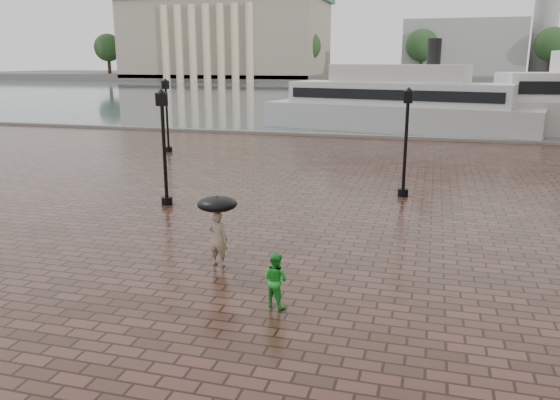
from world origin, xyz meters
The scene contains 11 objects.
ground centered at (0.00, 0.00, 0.00)m, with size 300.00×300.00×0.00m, color #372219.
harbour_water centered at (0.00, 92.00, 0.00)m, with size 240.00×240.00×0.00m, color #4C575C.
quay_edge centered at (0.00, 32.00, 0.00)m, with size 80.00×0.60×0.30m, color slate.
far_shore centered at (0.00, 160.00, 1.00)m, with size 300.00×60.00×2.00m, color #4C4C47.
museum centered at (-55.00, 144.61, 13.91)m, with size 57.00×32.50×26.00m.
far_trees centered at (0.00, 138.00, 9.42)m, with size 188.00×8.00×13.50m.
street_lamps centered at (-5.00, 15.33, 2.33)m, with size 15.44×12.44×4.40m.
adult_pedestrian centered at (-1.49, 4.30, 0.78)m, with size 0.57×0.38×1.57m, color gray.
child_pedestrian centered at (0.77, 2.21, 0.65)m, with size 0.63×0.49×1.30m, color green.
ferry_near centered at (1.16, 37.01, 2.19)m, with size 22.81×10.02×7.27m.
umbrella centered at (-1.49, 4.30, 1.77)m, with size 1.10×1.10×1.11m.
Camera 1 is at (4.05, -9.09, 5.55)m, focal length 35.00 mm.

